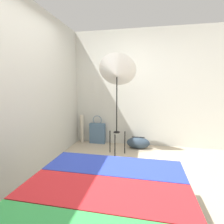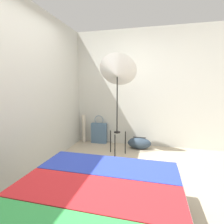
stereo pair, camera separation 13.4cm
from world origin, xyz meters
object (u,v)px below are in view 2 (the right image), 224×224
Objects in this scene: photo_umbrella at (117,73)px; duffel_bag at (139,143)px; tote_bag at (99,133)px; paper_roll at (84,128)px.

duffel_bag is (0.41, 0.44, -1.47)m from photo_umbrella.
photo_umbrella is at bearing -46.98° from tote_bag.
paper_roll reaches higher than duffel_bag.
photo_umbrella is at bearing -132.65° from duffel_bag.
duffel_bag is (0.98, -0.17, -0.12)m from tote_bag.
photo_umbrella is 3.85× the size of duffel_bag.
tote_bag is 1.00× the size of paper_roll.
photo_umbrella reaches higher than tote_bag.
photo_umbrella is 1.59m from tote_bag.
paper_roll is at bearing 173.06° from duffel_bag.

